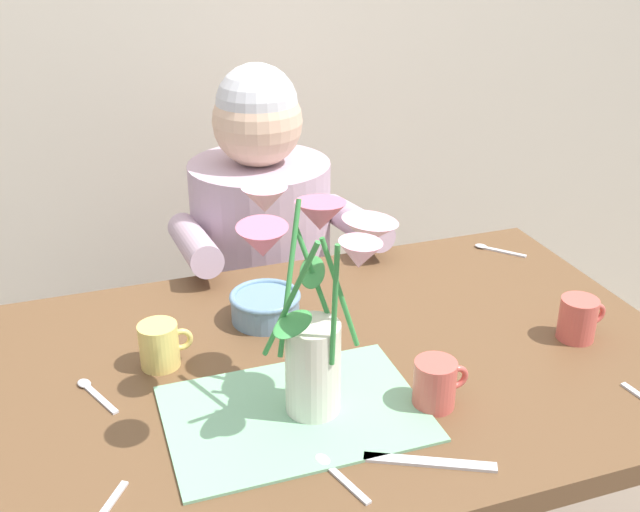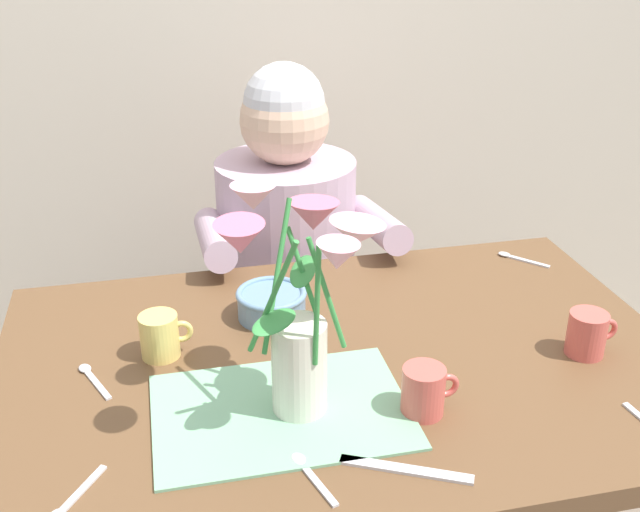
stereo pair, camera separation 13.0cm
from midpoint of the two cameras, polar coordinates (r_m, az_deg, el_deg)
The scene contains 13 objects.
dining_table at distance 1.41m, azimuth 4.41°, elevation -11.03°, with size 1.20×0.80×0.74m.
seated_person at distance 1.96m, azimuth -0.50°, elevation -2.39°, with size 0.45×0.47×1.14m.
striped_placemat at distance 1.22m, azimuth 0.16°, elevation -11.57°, with size 0.40×0.28×0.01m, color #7AB289.
flower_vase at distance 1.13m, azimuth 1.85°, elevation -3.52°, with size 0.26×0.28×0.36m.
ceramic_bowl at distance 1.46m, azimuth -1.10°, elevation -3.57°, with size 0.14×0.14×0.06m.
dinner_knife at distance 1.13m, azimuth 9.83°, elevation -15.54°, with size 0.19×0.02×0.01m, color silver.
ceramic_mug at distance 1.45m, azimuth 21.81°, elevation -5.47°, with size 0.09×0.07×0.08m.
tea_cup at distance 1.35m, azimuth -9.14°, elevation -5.97°, with size 0.09×0.07×0.08m.
coffee_cup at distance 1.22m, azimuth 10.85°, elevation -9.93°, with size 0.09×0.07×0.08m.
spoon_0 at distance 1.10m, azimuth -14.94°, elevation -17.52°, with size 0.08×0.11×0.01m.
spoon_2 at distance 1.77m, azimuth 16.41°, elevation -0.15°, with size 0.09×0.10×0.01m.
spoon_3 at distance 1.12m, azimuth 2.50°, elevation -15.80°, with size 0.05×0.12×0.01m.
spoon_4 at distance 1.34m, azimuth -14.09°, elevation -8.74°, with size 0.06×0.12×0.01m.
Camera 2 is at (-0.29, -1.09, 1.48)m, focal length 42.91 mm.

